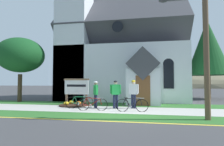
{
  "coord_description": "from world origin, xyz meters",
  "views": [
    {
      "loc": [
        1.24,
        -9.26,
        1.62
      ],
      "look_at": [
        -0.99,
        2.77,
        2.24
      ],
      "focal_mm": 29.95,
      "sensor_mm": 36.0,
      "label": 1
    }
  ],
  "objects_px": {
    "bicycle_orange": "(92,104)",
    "bicycle_green": "(79,102)",
    "church_sign": "(77,88)",
    "bicycle_black": "(132,105)",
    "yard_deciduous_tree": "(21,55)",
    "cyclist_in_orange_jersey": "(116,92)",
    "utility_pole": "(203,21)",
    "roadside_conifer": "(208,47)",
    "cyclist_in_red_jersey": "(96,92)",
    "cyclist_in_green_jersey": "(133,92)"
  },
  "relations": [
    {
      "from": "bicycle_green",
      "to": "utility_pole",
      "type": "bearing_deg",
      "value": -20.02
    },
    {
      "from": "bicycle_black",
      "to": "cyclist_in_orange_jersey",
      "type": "bearing_deg",
      "value": 137.2
    },
    {
      "from": "bicycle_black",
      "to": "cyclist_in_green_jersey",
      "type": "height_order",
      "value": "cyclist_in_green_jersey"
    },
    {
      "from": "yard_deciduous_tree",
      "to": "bicycle_orange",
      "type": "bearing_deg",
      "value": -26.18
    },
    {
      "from": "bicycle_black",
      "to": "utility_pole",
      "type": "xyz_separation_m",
      "value": [
        3.3,
        -1.66,
        3.97
      ]
    },
    {
      "from": "bicycle_orange",
      "to": "bicycle_green",
      "type": "distance_m",
      "value": 1.29
    },
    {
      "from": "bicycle_green",
      "to": "cyclist_in_red_jersey",
      "type": "relative_size",
      "value": 0.96
    },
    {
      "from": "bicycle_black",
      "to": "roadside_conifer",
      "type": "bearing_deg",
      "value": 54.32
    },
    {
      "from": "cyclist_in_red_jersey",
      "to": "bicycle_orange",
      "type": "bearing_deg",
      "value": -85.11
    },
    {
      "from": "church_sign",
      "to": "bicycle_black",
      "type": "relative_size",
      "value": 1.06
    },
    {
      "from": "cyclist_in_orange_jersey",
      "to": "cyclist_in_red_jersey",
      "type": "distance_m",
      "value": 1.3
    },
    {
      "from": "utility_pole",
      "to": "bicycle_black",
      "type": "bearing_deg",
      "value": 153.3
    },
    {
      "from": "cyclist_in_orange_jersey",
      "to": "cyclist_in_red_jersey",
      "type": "xyz_separation_m",
      "value": [
        -1.3,
        0.09,
        -0.03
      ]
    },
    {
      "from": "bicycle_black",
      "to": "bicycle_green",
      "type": "relative_size",
      "value": 1.1
    },
    {
      "from": "church_sign",
      "to": "cyclist_in_green_jersey",
      "type": "xyz_separation_m",
      "value": [
        4.14,
        -1.01,
        -0.2
      ]
    },
    {
      "from": "cyclist_in_green_jersey",
      "to": "yard_deciduous_tree",
      "type": "distance_m",
      "value": 10.4
    },
    {
      "from": "bicycle_orange",
      "to": "roadside_conifer",
      "type": "xyz_separation_m",
      "value": [
        9.17,
        9.57,
        4.77
      ]
    },
    {
      "from": "utility_pole",
      "to": "yard_deciduous_tree",
      "type": "height_order",
      "value": "utility_pole"
    },
    {
      "from": "bicycle_green",
      "to": "bicycle_orange",
      "type": "bearing_deg",
      "value": -35.5
    },
    {
      "from": "yard_deciduous_tree",
      "to": "bicycle_green",
      "type": "bearing_deg",
      "value": -24.47
    },
    {
      "from": "church_sign",
      "to": "yard_deciduous_tree",
      "type": "distance_m",
      "value": 6.33
    },
    {
      "from": "church_sign",
      "to": "bicycle_green",
      "type": "height_order",
      "value": "church_sign"
    },
    {
      "from": "church_sign",
      "to": "cyclist_in_red_jersey",
      "type": "xyz_separation_m",
      "value": [
        1.76,
        -1.21,
        -0.25
      ]
    },
    {
      "from": "yard_deciduous_tree",
      "to": "bicycle_black",
      "type": "bearing_deg",
      "value": -20.65
    },
    {
      "from": "cyclist_in_orange_jersey",
      "to": "roadside_conifer",
      "type": "bearing_deg",
      "value": 47.11
    },
    {
      "from": "cyclist_in_red_jersey",
      "to": "cyclist_in_green_jersey",
      "type": "bearing_deg",
      "value": 4.91
    },
    {
      "from": "church_sign",
      "to": "cyclist_in_orange_jersey",
      "type": "relative_size",
      "value": 1.09
    },
    {
      "from": "church_sign",
      "to": "yard_deciduous_tree",
      "type": "xyz_separation_m",
      "value": [
        -5.57,
        1.36,
        2.66
      ]
    },
    {
      "from": "cyclist_in_orange_jersey",
      "to": "bicycle_black",
      "type": "bearing_deg",
      "value": -42.8
    },
    {
      "from": "roadside_conifer",
      "to": "bicycle_orange",
      "type": "bearing_deg",
      "value": -133.77
    },
    {
      "from": "church_sign",
      "to": "bicycle_orange",
      "type": "distance_m",
      "value": 3.08
    },
    {
      "from": "roadside_conifer",
      "to": "yard_deciduous_tree",
      "type": "height_order",
      "value": "roadside_conifer"
    },
    {
      "from": "church_sign",
      "to": "cyclist_in_orange_jersey",
      "type": "distance_m",
      "value": 3.33
    },
    {
      "from": "church_sign",
      "to": "utility_pole",
      "type": "distance_m",
      "value": 8.99
    },
    {
      "from": "church_sign",
      "to": "utility_pole",
      "type": "relative_size",
      "value": 0.24
    },
    {
      "from": "bicycle_green",
      "to": "cyclist_in_orange_jersey",
      "type": "distance_m",
      "value": 2.36
    },
    {
      "from": "utility_pole",
      "to": "bicycle_green",
      "type": "bearing_deg",
      "value": 159.98
    },
    {
      "from": "church_sign",
      "to": "bicycle_green",
      "type": "distance_m",
      "value": 1.95
    },
    {
      "from": "yard_deciduous_tree",
      "to": "cyclist_in_red_jersey",
      "type": "bearing_deg",
      "value": -19.3
    },
    {
      "from": "bicycle_green",
      "to": "cyclist_in_green_jersey",
      "type": "xyz_separation_m",
      "value": [
        3.34,
        0.54,
        0.67
      ]
    },
    {
      "from": "cyclist_in_orange_jersey",
      "to": "cyclist_in_green_jersey",
      "type": "bearing_deg",
      "value": 14.97
    },
    {
      "from": "church_sign",
      "to": "bicycle_orange",
      "type": "bearing_deg",
      "value": -51.05
    },
    {
      "from": "bicycle_black",
      "to": "cyclist_in_orange_jersey",
      "type": "relative_size",
      "value": 1.03
    },
    {
      "from": "cyclist_in_red_jersey",
      "to": "roadside_conifer",
      "type": "bearing_deg",
      "value": 42.5
    },
    {
      "from": "bicycle_green",
      "to": "cyclist_in_orange_jersey",
      "type": "height_order",
      "value": "cyclist_in_orange_jersey"
    },
    {
      "from": "cyclist_in_red_jersey",
      "to": "utility_pole",
      "type": "xyz_separation_m",
      "value": [
        5.68,
        -2.75,
        3.35
      ]
    },
    {
      "from": "bicycle_black",
      "to": "utility_pole",
      "type": "relative_size",
      "value": 0.23
    },
    {
      "from": "roadside_conifer",
      "to": "utility_pole",
      "type": "bearing_deg",
      "value": -107.65
    },
    {
      "from": "church_sign",
      "to": "bicycle_black",
      "type": "distance_m",
      "value": 4.82
    },
    {
      "from": "bicycle_black",
      "to": "bicycle_orange",
      "type": "bearing_deg",
      "value": 179.75
    }
  ]
}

